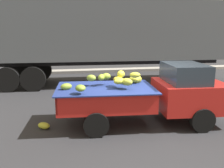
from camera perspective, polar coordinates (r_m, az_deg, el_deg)
ground at (r=7.14m, az=5.44°, el=-9.03°), size 220.00×220.00×0.00m
curb_strip at (r=15.69m, az=-3.38°, el=3.16°), size 80.00×0.80×0.16m
pickup_truck at (r=7.10m, az=13.48°, el=-1.99°), size 4.78×2.04×1.70m
semi_trailer at (r=12.06m, az=-0.52°, el=12.14°), size 12.09×3.06×3.95m
fallen_banana_bunch_near_tailgate at (r=6.93m, az=-15.70°, el=-9.38°), size 0.44×0.42×0.17m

